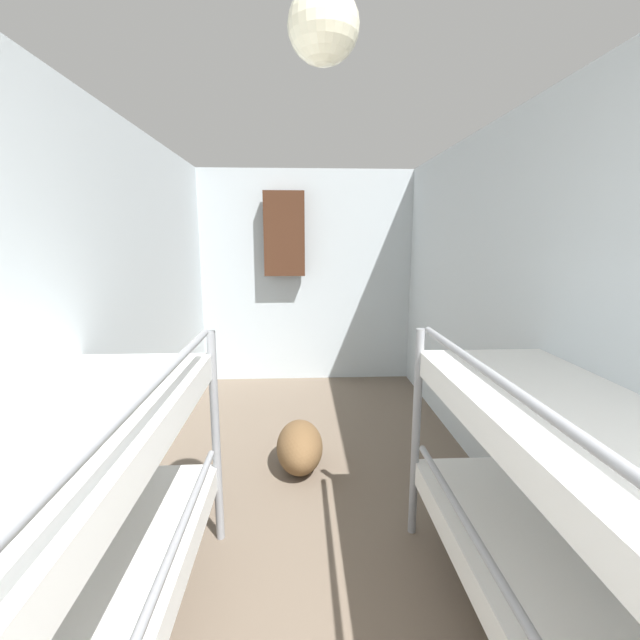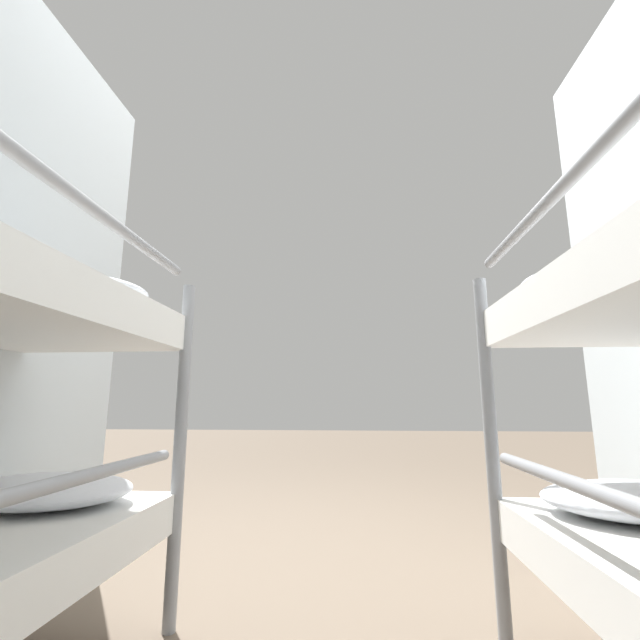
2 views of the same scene
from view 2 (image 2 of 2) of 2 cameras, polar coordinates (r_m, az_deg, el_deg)
The scene contains 1 object.
ground_plane at distance 2.21m, azimuth 2.55°, elevation -30.36°, with size 20.00×20.00×0.00m, color #6B5B4C.
Camera 2 is at (-0.08, 2.08, 0.73)m, focal length 24.00 mm.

